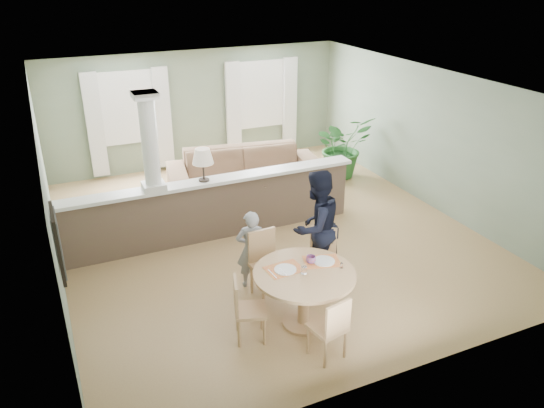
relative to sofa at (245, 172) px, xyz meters
name	(u,v)px	position (x,y,z in m)	size (l,w,h in m)	color
ground	(266,232)	(-0.33, -1.85, -0.47)	(8.00, 8.00, 0.00)	tan
room_shell	(250,127)	(-0.36, -1.22, 1.35)	(7.02, 8.02, 2.71)	gray
pony_wall	(209,202)	(-1.32, -1.65, 0.24)	(5.32, 0.38, 2.70)	brown
sofa	(245,172)	(0.00, 0.00, 0.00)	(3.19, 1.25, 0.93)	brown
houseplant	(342,146)	(2.37, 0.02, 0.24)	(1.28, 1.11, 1.42)	#266026
dining_table	(304,283)	(-0.94, -4.52, 0.18)	(1.35, 1.35, 0.92)	tan
chair_far_boy	(266,261)	(-1.11, -3.64, 0.08)	(0.48, 0.48, 1.00)	tan
chair_far_man	(322,255)	(-0.26, -3.78, 0.04)	(0.58, 0.58, 0.92)	tan
chair_near	(331,326)	(-0.96, -5.28, 0.02)	(0.47, 0.47, 0.88)	tan
chair_side	(245,307)	(-1.77, -4.48, 0.02)	(0.50, 0.50, 0.88)	tan
child_person	(251,249)	(-1.22, -3.35, 0.15)	(0.45, 0.30, 1.23)	gray
man_person	(316,227)	(-0.25, -3.56, 0.42)	(0.86, 0.67, 1.77)	black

